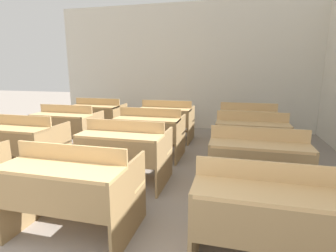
# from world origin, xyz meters

# --- Properties ---
(wall_back) EXTENTS (6.53, 0.06, 3.07)m
(wall_back) POSITION_xyz_m (0.00, 6.29, 1.54)
(wall_back) COLOR beige
(wall_back) RESTS_ON ground_plane
(bench_front_center) EXTENTS (1.07, 0.77, 0.85)m
(bench_front_center) POSITION_xyz_m (-0.05, 1.57, 0.46)
(bench_front_center) COLOR olive
(bench_front_center) RESTS_ON ground_plane
(bench_front_right) EXTENTS (1.07, 0.77, 0.85)m
(bench_front_right) POSITION_xyz_m (1.59, 1.54, 0.46)
(bench_front_right) COLOR #96784D
(bench_front_right) RESTS_ON ground_plane
(bench_second_left) EXTENTS (1.07, 0.77, 0.85)m
(bench_second_left) POSITION_xyz_m (-1.67, 2.70, 0.46)
(bench_second_left) COLOR #94754B
(bench_second_left) RESTS_ON ground_plane
(bench_second_center) EXTENTS (1.07, 0.77, 0.85)m
(bench_second_center) POSITION_xyz_m (-0.04, 2.71, 0.46)
(bench_second_center) COLOR #997A50
(bench_second_center) RESTS_ON ground_plane
(bench_second_right) EXTENTS (1.07, 0.77, 0.85)m
(bench_second_right) POSITION_xyz_m (1.60, 2.69, 0.46)
(bench_second_right) COLOR #997B51
(bench_second_right) RESTS_ON ground_plane
(bench_third_left) EXTENTS (1.07, 0.77, 0.85)m
(bench_third_left) POSITION_xyz_m (-1.68, 3.82, 0.46)
(bench_third_left) COLOR #997A50
(bench_third_left) RESTS_ON ground_plane
(bench_third_center) EXTENTS (1.07, 0.77, 0.85)m
(bench_third_center) POSITION_xyz_m (-0.06, 3.81, 0.46)
(bench_third_center) COLOR #93744A
(bench_third_center) RESTS_ON ground_plane
(bench_third_right) EXTENTS (1.07, 0.77, 0.85)m
(bench_third_right) POSITION_xyz_m (1.59, 3.84, 0.46)
(bench_third_right) COLOR #96784E
(bench_third_right) RESTS_ON ground_plane
(bench_back_left) EXTENTS (1.07, 0.77, 0.85)m
(bench_back_left) POSITION_xyz_m (-1.67, 4.96, 0.46)
(bench_back_left) COLOR olive
(bench_back_left) RESTS_ON ground_plane
(bench_back_center) EXTENTS (1.07, 0.77, 0.85)m
(bench_back_center) POSITION_xyz_m (-0.06, 4.94, 0.46)
(bench_back_center) COLOR #94764C
(bench_back_center) RESTS_ON ground_plane
(bench_back_right) EXTENTS (1.07, 0.77, 0.85)m
(bench_back_right) POSITION_xyz_m (1.59, 4.95, 0.46)
(bench_back_right) COLOR #997B51
(bench_back_right) RESTS_ON ground_plane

